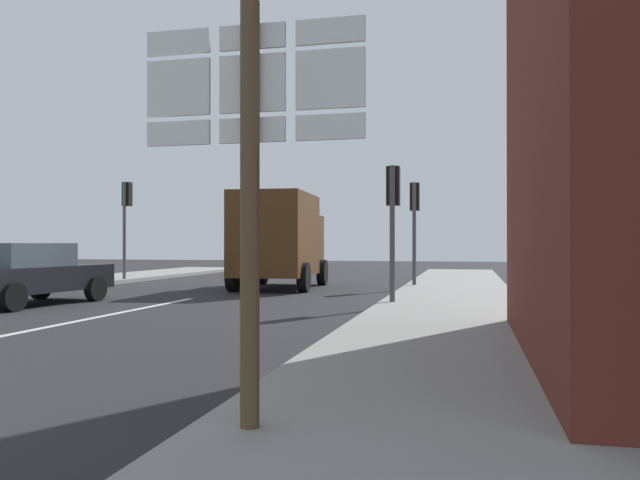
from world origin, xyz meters
name	(u,v)px	position (x,y,z in m)	size (l,w,h in m)	color
ground_plane	(154,306)	(0.00, 10.00, 0.00)	(80.00, 80.00, 0.00)	#232326
sidewalk_right	(446,321)	(6.74, 8.00, 0.07)	(3.19, 44.00, 0.14)	gray
lane_centre_stripe	(43,328)	(0.00, 6.00, 0.01)	(0.16, 12.00, 0.01)	silver
sedan_far	(26,273)	(-3.09, 9.54, 0.76)	(2.29, 4.35, 1.47)	black
delivery_truck	(279,238)	(1.14, 16.34, 1.65)	(2.73, 5.12, 3.05)	#4C2D14
route_sign_post	(251,168)	(5.60, 0.75, 2.00)	(1.66, 0.14, 3.20)	brown
traffic_light_far_left	(126,208)	(-5.45, 18.19, 2.80)	(0.30, 0.49, 3.79)	#47474C
traffic_light_far_right	(415,210)	(5.45, 17.16, 2.54)	(0.30, 0.49, 3.43)	#47474C
traffic_light_near_right	(393,203)	(5.45, 11.03, 2.40)	(0.30, 0.49, 3.24)	#47474C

